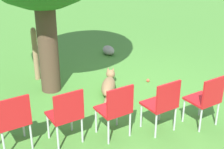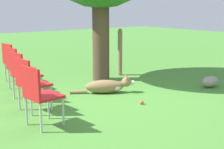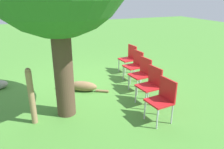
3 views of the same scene
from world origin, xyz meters
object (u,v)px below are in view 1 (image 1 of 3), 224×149
Objects in this scene: dog at (109,85)px; red_chair_2 at (116,108)px; red_chair_4 at (13,119)px; fence_post at (35,54)px; tennis_ball at (148,80)px; red_chair_3 at (66,113)px; red_chair_0 at (206,98)px; red_chair_1 at (163,102)px.

dog is 1.62m from red_chair_2.
fence_post is at bearing -26.71° from red_chair_4.
dog is 0.94m from tennis_ball.
red_chair_3 is at bearing 166.95° from dog.
red_chair_0 is at bearing -146.89° from fence_post.
fence_post is 2.49m from red_chair_4.
red_chair_1 is (-2.83, -1.25, -0.07)m from fence_post.
dog is 16.24× the size of tennis_ball.
red_chair_4 is at bearing 70.09° from red_chair_3.
red_chair_1 reaches higher than tennis_ball.
red_chair_3 is 1.00× the size of red_chair_4.
red_chair_2 is at bearing -109.91° from red_chair_4.
red_chair_3 is at bearing 70.09° from red_chair_1.
red_chair_2 is 2.17m from tennis_ball.
tennis_ball is (1.50, -1.50, -0.47)m from red_chair_2.
fence_post is at bearing 5.01° from red_chair_2.
red_chair_0 and red_chair_4 have the same top height.
red_chair_1 is at bearing -109.91° from red_chair_4.
dog is at bearing -28.07° from red_chair_2.
fence_post reaches higher than tennis_ball.
red_chair_2 is 12.71× the size of tennis_ball.
red_chair_0 is 1.44m from red_chair_2.
fence_post is 2.51m from red_chair_3.
dog is 1.68m from red_chair_1.
red_chair_1 is 0.72m from red_chair_2.
dog is 0.97× the size of fence_post.
fence_post reaches higher than dog.
fence_post is 2.72m from red_chair_2.
red_chair_3 is at bearing 70.09° from red_chair_2.
red_chair_1 is at bearing -144.16° from dog.
red_chair_3 is (0.50, 2.10, 0.00)m from red_chair_0.
red_chair_3 is at bearing -109.91° from red_chair_4.
tennis_ball is at bearing -9.81° from red_chair_0.
red_chair_3 is 0.72m from red_chair_4.
red_chair_4 is 12.71× the size of tennis_ball.
red_chair_2 is (-2.67, -0.55, -0.07)m from fence_post.
dog is 2.31m from red_chair_4.
red_chair_0 reaches higher than tennis_ball.
red_chair_0 is 2.88m from red_chair_4.
dog is 1.28× the size of red_chair_1.
fence_post is at bearing 26.44° from red_chair_0.
red_chair_3 reaches higher than tennis_ball.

